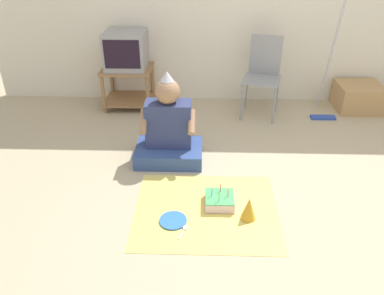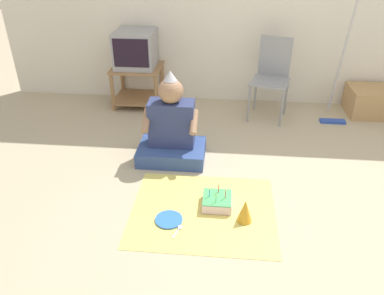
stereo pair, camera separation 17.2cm
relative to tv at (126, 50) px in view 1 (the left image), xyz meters
name	(u,v)px [view 1 (the left image)]	position (x,y,z in m)	size (l,w,h in m)	color
ground_plane	(277,208)	(1.51, -1.95, -0.70)	(16.00, 16.00, 0.00)	tan
tv_stand	(129,83)	(0.00, -0.01, -0.41)	(0.59, 0.51, 0.49)	#997047
tv	(126,50)	(0.00, 0.00, 0.00)	(0.46, 0.48, 0.42)	#99999E
folding_chair	(263,71)	(1.58, -0.17, -0.18)	(0.49, 0.48, 0.90)	gray
cardboard_box_stack	(358,97)	(2.78, -0.02, -0.54)	(0.51, 0.47, 0.31)	tan
dust_mop	(327,84)	(2.30, -0.24, -0.30)	(0.28, 0.32, 1.33)	#2D4CB2
person_seated	(169,132)	(0.59, -1.23, -0.41)	(0.62, 0.44, 0.86)	#334C8C
party_cloth	(206,210)	(0.94, -2.00, -0.69)	(1.12, 0.94, 0.01)	#EAD666
birthday_cake	(220,200)	(1.05, -1.93, -0.65)	(0.23, 0.23, 0.16)	silver
party_hat_blue	(249,208)	(1.26, -2.09, -0.60)	(0.12, 0.12, 0.19)	gold
paper_plate	(173,220)	(0.69, -2.14, -0.69)	(0.21, 0.21, 0.01)	blue
plastic_spoon_near	(184,229)	(0.78, -2.23, -0.69)	(0.06, 0.14, 0.01)	white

